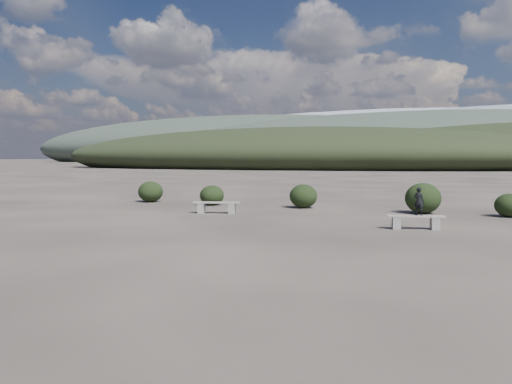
% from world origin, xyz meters
% --- Properties ---
extents(ground, '(1200.00, 1200.00, 0.00)m').
position_xyz_m(ground, '(0.00, 0.00, 0.00)').
color(ground, '#2E2824').
rests_on(ground, ground).
extents(bench_left, '(1.95, 0.88, 0.48)m').
position_xyz_m(bench_left, '(-3.28, 5.94, 0.29)').
color(bench_left, slate).
rests_on(bench_left, ground).
extents(bench_right, '(1.83, 0.77, 0.45)m').
position_xyz_m(bench_right, '(4.57, 3.98, 0.27)').
color(bench_right, slate).
rests_on(bench_right, ground).
extents(seated_person, '(0.39, 0.34, 0.91)m').
position_xyz_m(seated_person, '(4.65, 4.00, 0.90)').
color(seated_person, black).
rests_on(seated_person, bench_right).
extents(shrub_a, '(1.17, 1.17, 0.95)m').
position_xyz_m(shrub_a, '(-4.96, 9.06, 0.48)').
color(shrub_a, black).
rests_on(shrub_a, ground).
extents(shrub_b, '(1.26, 1.26, 1.08)m').
position_xyz_m(shrub_b, '(-0.51, 9.33, 0.54)').
color(shrub_b, black).
rests_on(shrub_b, ground).
extents(shrub_d, '(1.43, 1.43, 1.25)m').
position_xyz_m(shrub_d, '(4.64, 8.81, 0.63)').
color(shrub_d, black).
rests_on(shrub_d, ground).
extents(shrub_e, '(1.09, 1.09, 0.91)m').
position_xyz_m(shrub_e, '(7.80, 8.69, 0.45)').
color(shrub_e, black).
rests_on(shrub_e, ground).
extents(shrub_f, '(1.26, 1.26, 1.07)m').
position_xyz_m(shrub_f, '(-8.66, 9.55, 0.53)').
color(shrub_f, black).
rests_on(shrub_f, ground).
extents(mountain_ridges, '(500.00, 400.00, 56.00)m').
position_xyz_m(mountain_ridges, '(-7.48, 339.06, 10.84)').
color(mountain_ridges, black).
rests_on(mountain_ridges, ground).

